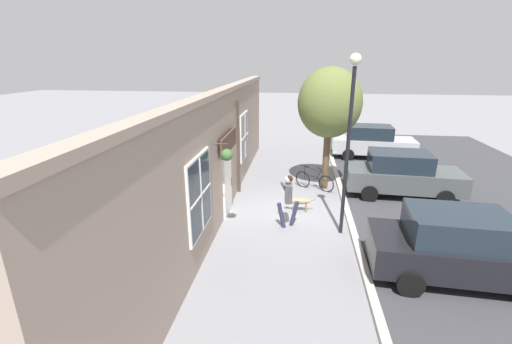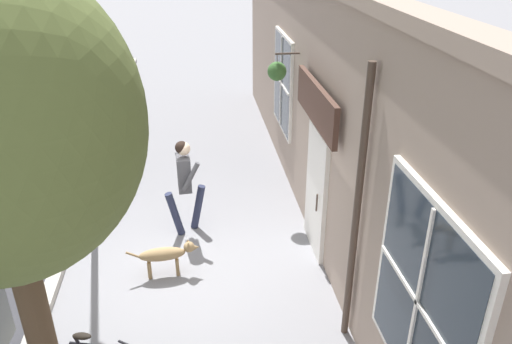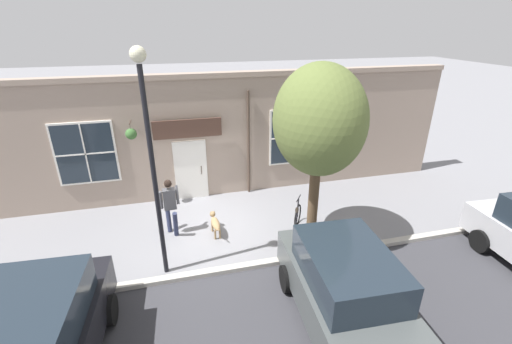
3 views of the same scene
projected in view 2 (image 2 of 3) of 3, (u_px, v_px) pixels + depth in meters
ground_plane at (186, 270)px, 7.93m from camera, size 90.00×90.00×0.00m
storefront_facade at (338, 139)px, 7.26m from camera, size 0.95×18.00×4.24m
pedestrian_walking at (185, 178)px, 8.50m from camera, size 0.71×0.55×1.74m
dog_on_leash at (166, 254)px, 7.69m from camera, size 1.12×0.27×0.57m
street_lamp at (62, 37)px, 7.44m from camera, size 0.32×0.32×5.31m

